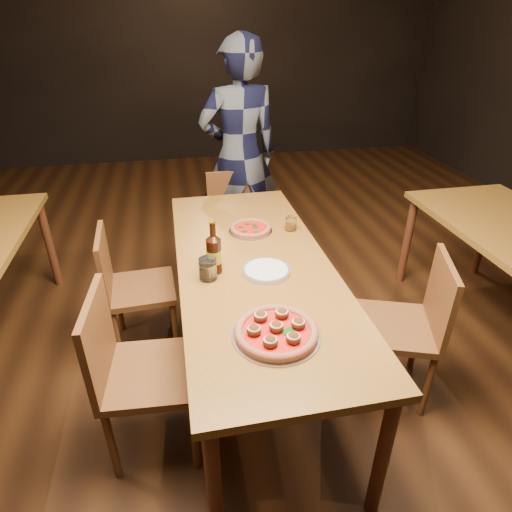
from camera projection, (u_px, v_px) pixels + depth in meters
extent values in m
plane|color=black|center=(254.00, 367.00, 2.63)|extent=(9.00, 9.00, 0.00)
plane|color=black|center=(189.00, 47.00, 5.72)|extent=(7.00, 0.00, 7.00)
cube|color=brown|center=(254.00, 266.00, 2.27)|extent=(0.80, 2.00, 0.04)
cylinder|color=#5A2C19|center=(214.00, 488.00, 1.60)|extent=(0.06, 0.06, 0.71)
cylinder|color=#5A2C19|center=(185.00, 250.00, 3.20)|extent=(0.06, 0.06, 0.71)
cylinder|color=#5A2C19|center=(383.00, 455.00, 1.72)|extent=(0.06, 0.06, 0.71)
cylinder|color=#5A2C19|center=(274.00, 242.00, 3.32)|extent=(0.06, 0.06, 0.71)
cylinder|color=#5A2C19|center=(49.00, 244.00, 3.28)|extent=(0.06, 0.06, 0.71)
cylinder|color=#5A2C19|center=(407.00, 242.00, 3.32)|extent=(0.06, 0.06, 0.71)
cylinder|color=#5A2C19|center=(485.00, 234.00, 3.44)|extent=(0.06, 0.06, 0.71)
cylinder|color=#B7B7BF|center=(276.00, 335.00, 1.75)|extent=(0.36, 0.36, 0.01)
cylinder|color=#C37251|center=(276.00, 333.00, 1.74)|extent=(0.34, 0.34, 0.02)
torus|color=#C37251|center=(276.00, 331.00, 1.74)|extent=(0.34, 0.34, 0.03)
cylinder|color=red|center=(276.00, 331.00, 1.74)|extent=(0.27, 0.27, 0.00)
cylinder|color=#B7B7BF|center=(250.00, 231.00, 2.59)|extent=(0.26, 0.26, 0.01)
cylinder|color=#C37251|center=(250.00, 229.00, 2.59)|extent=(0.24, 0.24, 0.02)
torus|color=#C37251|center=(250.00, 228.00, 2.58)|extent=(0.25, 0.25, 0.03)
cylinder|color=red|center=(250.00, 228.00, 2.58)|extent=(0.19, 0.19, 0.00)
cylinder|color=white|center=(266.00, 271.00, 2.17)|extent=(0.24, 0.24, 0.02)
cylinder|color=black|center=(214.00, 256.00, 2.14)|extent=(0.08, 0.08, 0.18)
cylinder|color=black|center=(213.00, 231.00, 2.07)|extent=(0.03, 0.03, 0.09)
cylinder|color=gold|center=(214.00, 256.00, 2.14)|extent=(0.08, 0.08, 0.07)
cylinder|color=white|center=(208.00, 269.00, 2.10)|extent=(0.09, 0.09, 0.11)
cylinder|color=#8B5D0F|center=(291.00, 223.00, 2.59)|extent=(0.07, 0.07, 0.09)
imported|color=black|center=(240.00, 156.00, 3.46)|extent=(0.70, 0.51, 1.80)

